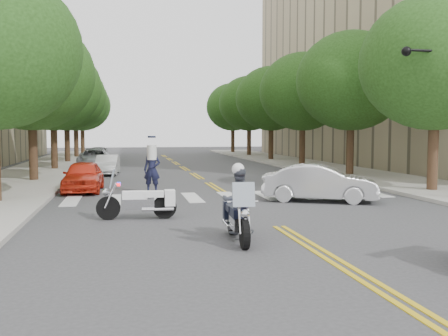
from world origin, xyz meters
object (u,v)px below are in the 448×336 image
object	(u,v)px
motorcycle_police	(238,206)
convertible	(320,183)
officer_standing	(152,170)
motorcycle_parked	(144,201)

from	to	relation	value
motorcycle_police	convertible	distance (m)	7.52
officer_standing	convertible	size ratio (longest dim) A/B	0.46
motorcycle_parked	convertible	size ratio (longest dim) A/B	0.56
motorcycle_police	motorcycle_parked	world-z (taller)	motorcycle_police
officer_standing	motorcycle_parked	bearing A→B (deg)	-79.55
motorcycle_parked	motorcycle_police	bearing A→B (deg)	-146.13
motorcycle_police	officer_standing	bearing A→B (deg)	-78.30
convertible	officer_standing	bearing A→B (deg)	81.28
convertible	motorcycle_parked	bearing A→B (deg)	135.17
motorcycle_police	convertible	size ratio (longest dim) A/B	0.55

